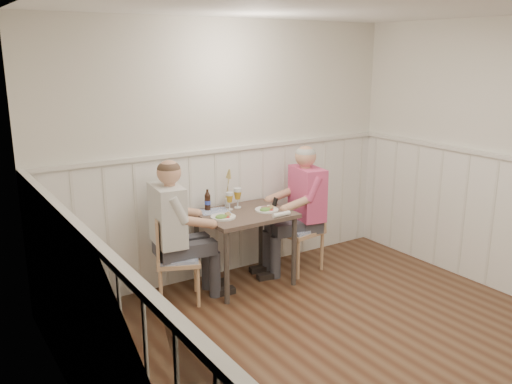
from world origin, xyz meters
TOP-DOWN VIEW (x-y plane):
  - ground_plane at (0.00, 0.00)m, footprint 4.50×4.50m
  - room_shell at (0.00, 0.00)m, footprint 4.04×4.54m
  - wainscot at (0.00, 0.69)m, footprint 4.00×4.49m
  - dining_table at (-0.03, 1.84)m, footprint 0.87×0.70m
  - chair_right at (0.69, 1.85)m, footprint 0.49×0.49m
  - chair_left at (-0.81, 1.86)m, footprint 0.51×0.51m
  - man_in_pink at (0.69, 1.83)m, footprint 0.68×0.48m
  - diner_cream at (-0.79, 1.87)m, footprint 0.67×0.46m
  - plate_man at (0.18, 1.77)m, footprint 0.23×0.23m
  - plate_diner at (-0.31, 1.79)m, footprint 0.24×0.24m
  - beer_glass_a at (-0.01, 2.02)m, footprint 0.08×0.08m
  - beer_glass_b at (-0.11, 2.00)m, footprint 0.07×0.07m
  - beer_bottle at (-0.31, 2.10)m, footprint 0.06×0.06m
  - rolled_napkin at (0.19, 1.53)m, footprint 0.20×0.05m
  - grass_vase at (-0.08, 2.11)m, footprint 0.05×0.05m
  - gingham_mat at (-0.27, 2.03)m, footprint 0.32×0.28m

SIDE VIEW (x-z plane):
  - ground_plane at x=0.00m, z-range 0.00..0.00m
  - chair_left at x=-0.81m, z-range 0.04..0.87m
  - chair_right at x=0.69m, z-range 0.04..0.94m
  - man_in_pink at x=0.69m, z-range -0.11..1.26m
  - diner_cream at x=-0.79m, z-range -0.11..1.26m
  - dining_table at x=-0.03m, z-range 0.27..1.02m
  - wainscot at x=0.00m, z-range 0.02..1.36m
  - gingham_mat at x=-0.27m, z-range 0.75..0.76m
  - plate_man at x=0.18m, z-range 0.74..0.80m
  - plate_diner at x=-0.31m, z-range 0.74..0.80m
  - rolled_napkin at x=0.19m, z-range 0.75..0.79m
  - beer_bottle at x=-0.31m, z-range 0.74..0.95m
  - beer_glass_b at x=-0.11m, z-range 0.78..0.96m
  - beer_glass_a at x=-0.01m, z-range 0.78..0.99m
  - grass_vase at x=-0.08m, z-range 0.73..1.14m
  - room_shell at x=0.00m, z-range 0.22..2.82m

